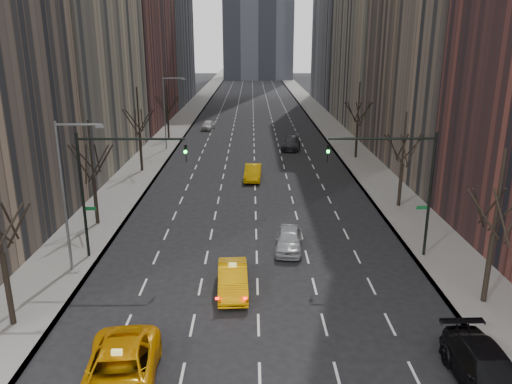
{
  "coord_description": "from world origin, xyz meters",
  "views": [
    {
      "loc": [
        -0.31,
        -17.56,
        13.43
      ],
      "look_at": [
        -0.02,
        14.97,
        3.5
      ],
      "focal_mm": 35.0,
      "sensor_mm": 36.0,
      "label": 1
    }
  ],
  "objects_px": {
    "taxi_suv": "(119,374)",
    "parked_suv_black": "(488,372)",
    "taxi_sedan": "(233,279)",
    "silver_sedan_ahead": "(289,240)"
  },
  "relations": [
    {
      "from": "taxi_suv",
      "to": "parked_suv_black",
      "type": "relative_size",
      "value": 1.1
    },
    {
      "from": "taxi_suv",
      "to": "taxi_sedan",
      "type": "relative_size",
      "value": 1.35
    },
    {
      "from": "parked_suv_black",
      "to": "taxi_sedan",
      "type": "bearing_deg",
      "value": 140.9
    },
    {
      "from": "silver_sedan_ahead",
      "to": "parked_suv_black",
      "type": "relative_size",
      "value": 0.76
    },
    {
      "from": "taxi_sedan",
      "to": "silver_sedan_ahead",
      "type": "distance_m",
      "value": 6.75
    },
    {
      "from": "silver_sedan_ahead",
      "to": "parked_suv_black",
      "type": "height_order",
      "value": "parked_suv_black"
    },
    {
      "from": "taxi_suv",
      "to": "taxi_sedan",
      "type": "bearing_deg",
      "value": 57.88
    },
    {
      "from": "taxi_suv",
      "to": "taxi_sedan",
      "type": "distance_m",
      "value": 9.26
    },
    {
      "from": "taxi_sedan",
      "to": "silver_sedan_ahead",
      "type": "bearing_deg",
      "value": 55.69
    },
    {
      "from": "silver_sedan_ahead",
      "to": "parked_suv_black",
      "type": "bearing_deg",
      "value": -58.18
    }
  ]
}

